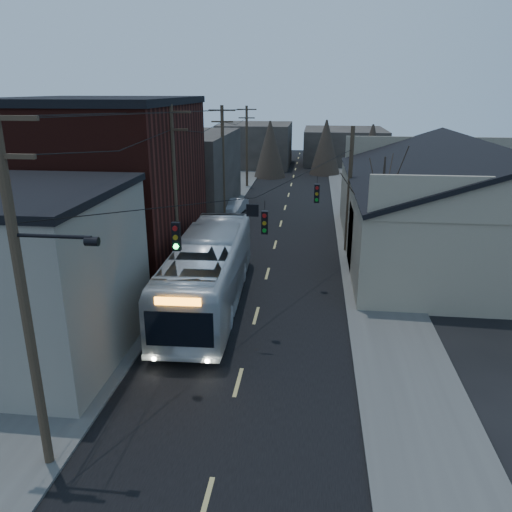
{
  "coord_description": "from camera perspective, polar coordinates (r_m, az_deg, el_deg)",
  "views": [
    {
      "loc": [
        2.61,
        -8.48,
        10.76
      ],
      "look_at": [
        -0.06,
        14.45,
        3.0
      ],
      "focal_mm": 35.0,
      "sensor_mm": 36.0,
      "label": 1
    }
  ],
  "objects": [
    {
      "name": "building_clapboard",
      "position": [
        22.2,
        -25.39,
        -2.38
      ],
      "size": [
        8.0,
        8.0,
        7.0
      ],
      "primitive_type": "cube",
      "color": "slate",
      "rests_on": "ground"
    },
    {
      "name": "building_brick",
      "position": [
        31.67,
        -17.09,
        7.29
      ],
      "size": [
        10.0,
        12.0,
        10.0
      ],
      "primitive_type": "cube",
      "color": "black",
      "rests_on": "ground"
    },
    {
      "name": "bus",
      "position": [
        25.65,
        -5.49,
        -1.82
      ],
      "size": [
        3.58,
        13.41,
        3.71
      ],
      "primitive_type": "imported",
      "rotation": [
        0.0,
        0.0,
        3.18
      ],
      "color": "silver",
      "rests_on": "ground"
    },
    {
      "name": "building_far_left",
      "position": [
        74.39,
        -0.05,
        12.6
      ],
      "size": [
        10.0,
        12.0,
        6.0
      ],
      "primitive_type": "cube",
      "color": "#2E2824",
      "rests_on": "ground"
    },
    {
      "name": "building_left_far",
      "position": [
        46.67,
        -8.61,
        9.43
      ],
      "size": [
        9.0,
        14.0,
        7.0
      ],
      "primitive_type": "cube",
      "color": "#2E2824",
      "rests_on": "ground"
    },
    {
      "name": "parked_car",
      "position": [
        45.65,
        -2.25,
        5.74
      ],
      "size": [
        1.81,
        3.94,
        1.25
      ],
      "primitive_type": "imported",
      "rotation": [
        0.0,
        0.0,
        -0.13
      ],
      "color": "#A1A3A8",
      "rests_on": "ground"
    },
    {
      "name": "warehouse",
      "position": [
        35.97,
        23.3,
        4.1
      ],
      "size": [
        16.16,
        20.6,
        7.73
      ],
      "color": "gray",
      "rests_on": "ground"
    },
    {
      "name": "road_surface",
      "position": [
        40.04,
        2.66,
        2.99
      ],
      "size": [
        9.0,
        110.0,
        0.02
      ],
      "primitive_type": "cube",
      "color": "black",
      "rests_on": "ground"
    },
    {
      "name": "sidewalk_left",
      "position": [
        40.96,
        -6.46,
        3.32
      ],
      "size": [
        4.0,
        110.0,
        0.12
      ],
      "primitive_type": "cube",
      "color": "#474744",
      "rests_on": "ground"
    },
    {
      "name": "bare_tree",
      "position": [
        29.62,
        14.01,
        4.04
      ],
      "size": [
        0.4,
        0.4,
        7.2
      ],
      "primitive_type": "cone",
      "color": "black",
      "rests_on": "ground"
    },
    {
      "name": "sidewalk_right",
      "position": [
        40.13,
        11.97,
        2.71
      ],
      "size": [
        4.0,
        110.0,
        0.12
      ],
      "primitive_type": "cube",
      "color": "#474744",
      "rests_on": "ground"
    },
    {
      "name": "utility_lines",
      "position": [
        33.62,
        -3.3,
        8.61
      ],
      "size": [
        11.24,
        45.28,
        10.5
      ],
      "color": "#382B1E",
      "rests_on": "ground"
    },
    {
      "name": "building_far_right",
      "position": [
        79.03,
        10.01,
        12.31
      ],
      "size": [
        12.0,
        14.0,
        5.0
      ],
      "primitive_type": "cube",
      "color": "#2E2824",
      "rests_on": "ground"
    }
  ]
}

